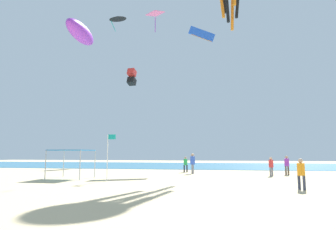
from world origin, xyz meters
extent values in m
cube|color=#D1BA8C|center=(0.00, 0.00, -0.05)|extent=(110.00, 110.00, 0.10)
cube|color=teal|center=(0.00, 26.88, 0.01)|extent=(110.00, 23.75, 0.03)
cylinder|color=#B2B2B7|center=(-9.54, 0.55, 1.07)|extent=(0.07, 0.07, 2.15)
cylinder|color=#B2B2B7|center=(-6.79, 0.55, 1.07)|extent=(0.07, 0.07, 2.15)
cylinder|color=#B2B2B7|center=(-9.54, 3.14, 1.07)|extent=(0.07, 0.07, 2.15)
cylinder|color=#B2B2B7|center=(-6.79, 3.14, 1.07)|extent=(0.07, 0.07, 2.15)
cube|color=#1972B7|center=(-8.16, 1.85, 2.18)|extent=(2.82, 2.66, 0.06)
cylinder|color=brown|center=(9.31, 8.79, 0.39)|extent=(0.15, 0.15, 0.78)
cylinder|color=brown|center=(9.06, 8.61, 0.39)|extent=(0.15, 0.15, 0.78)
cylinder|color=purple|center=(9.18, 8.70, 1.12)|extent=(0.41, 0.41, 0.68)
sphere|color=tan|center=(9.18, 8.70, 1.59)|extent=(0.25, 0.25, 0.25)
cylinder|color=slate|center=(7.65, 7.17, 0.37)|extent=(0.14, 0.14, 0.74)
cylinder|color=slate|center=(7.46, 6.95, 0.37)|extent=(0.14, 0.14, 0.74)
cylinder|color=red|center=(7.55, 7.06, 1.06)|extent=(0.38, 0.38, 0.64)
sphere|color=tan|center=(7.55, 7.06, 1.50)|extent=(0.24, 0.24, 0.24)
cylinder|color=slate|center=(0.64, 8.49, 0.44)|extent=(0.17, 0.17, 0.87)
cylinder|color=slate|center=(0.67, 8.83, 0.44)|extent=(0.17, 0.17, 0.87)
cylinder|color=blue|center=(0.66, 8.66, 1.25)|extent=(0.46, 0.46, 0.76)
sphere|color=tan|center=(0.66, 8.66, 1.77)|extent=(0.28, 0.28, 0.28)
cylinder|color=black|center=(-0.11, 10.66, 0.36)|extent=(0.14, 0.14, 0.72)
cylinder|color=black|center=(-0.39, 10.60, 0.36)|extent=(0.14, 0.14, 0.72)
cylinder|color=green|center=(-0.25, 10.63, 1.04)|extent=(0.38, 0.38, 0.63)
sphere|color=tan|center=(-0.25, 10.63, 1.47)|extent=(0.24, 0.24, 0.24)
cylinder|color=#33384C|center=(7.45, -2.37, 0.38)|extent=(0.15, 0.15, 0.76)
cylinder|color=#33384C|center=(7.65, -2.59, 0.38)|extent=(0.15, 0.15, 0.76)
cylinder|color=orange|center=(7.55, -2.48, 1.09)|extent=(0.40, 0.40, 0.66)
sphere|color=tan|center=(7.55, -2.48, 1.55)|extent=(0.25, 0.25, 0.25)
cylinder|color=silver|center=(-4.63, 0.37, 1.64)|extent=(0.06, 0.06, 3.28)
cube|color=teal|center=(-4.33, 0.37, 3.10)|extent=(0.55, 0.02, 0.35)
cube|color=pink|center=(-3.45, 10.35, 17.24)|extent=(2.21, 2.20, 0.39)
cylinder|color=purple|center=(-3.45, 10.35, 15.93)|extent=(0.10, 0.10, 1.69)
cube|color=blue|center=(1.03, 21.12, 19.02)|extent=(3.86, 0.99, 2.36)
cube|color=orange|center=(1.03, 21.12, 18.50)|extent=(2.95, 0.70, 1.30)
cube|color=red|center=(-11.27, 27.14, 15.50)|extent=(1.41, 1.66, 1.43)
cube|color=black|center=(-11.27, 27.14, 14.02)|extent=(1.41, 1.66, 1.43)
ellipsoid|color=purple|center=(-8.72, 3.56, 12.57)|extent=(1.99, 5.05, 1.70)
cone|color=orange|center=(-8.72, 3.56, 13.34)|extent=(0.85, 0.77, 0.65)
cone|color=black|center=(-11.92, 21.47, 22.76)|extent=(3.66, 3.68, 1.00)
cylinder|color=teal|center=(-12.91, 22.04, 21.90)|extent=(0.71, 1.14, 1.79)
cylinder|color=orange|center=(5.16, 15.23, 19.73)|extent=(0.57, 0.89, 5.77)
cylinder|color=black|center=(4.43, 13.39, 19.73)|extent=(0.57, 0.89, 5.77)
camera|label=1|loc=(3.27, -19.54, 1.98)|focal=31.31mm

